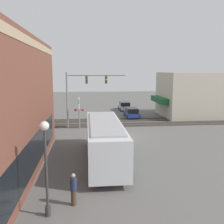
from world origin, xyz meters
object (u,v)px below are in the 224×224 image
streetlamp (46,161)px  parked_car_blue (132,113)px  pedestrian_near_bus (131,150)px  parked_car_silver (124,106)px  crossing_signal (79,110)px  pedestrian_by_lamp (74,189)px  city_bus (104,139)px

streetlamp → parked_car_blue: streetlamp is taller
parked_car_blue → pedestrian_near_bus: 18.98m
streetlamp → parked_car_silver: size_ratio=1.00×
parked_car_blue → parked_car_silver: size_ratio=1.01×
parked_car_blue → pedestrian_near_bus: size_ratio=2.57×
crossing_signal → pedestrian_by_lamp: 17.65m
parked_car_blue → pedestrian_by_lamp: (-24.52, 7.45, 0.20)m
streetlamp → pedestrian_by_lamp: 2.40m
parked_car_blue → pedestrian_by_lamp: size_ratio=2.72×
crossing_signal → parked_car_blue: crossing_signal is taller
city_bus → streetlamp: bearing=155.8°
parked_car_blue → pedestrian_near_bus: pedestrian_near_bus is taller
parked_car_silver → pedestrian_near_bus: 26.18m
crossing_signal → pedestrian_near_bus: 12.55m
city_bus → crossing_signal: crossing_signal is taller
crossing_signal → pedestrian_by_lamp: (-17.59, -0.18, -1.42)m
crossing_signal → pedestrian_by_lamp: size_ratio=2.21×
crossing_signal → parked_car_blue: 10.43m
streetlamp → pedestrian_by_lamp: (0.87, -1.18, -1.90)m
streetlamp → parked_car_blue: (25.39, -8.63, -2.10)m
pedestrian_by_lamp → city_bus: bearing=-18.0°
streetlamp → pedestrian_near_bus: streetlamp is taller
city_bus → pedestrian_near_bus: 2.20m
parked_car_blue → pedestrian_near_bus: (-18.67, 3.39, 0.26)m
parked_car_silver → pedestrian_by_lamp: bearing=166.8°
city_bus → pedestrian_near_bus: bearing=-102.6°
parked_car_blue → pedestrian_near_bus: bearing=169.7°
parked_car_silver → pedestrian_near_bus: pedestrian_near_bus is taller
city_bus → pedestrian_by_lamp: bearing=162.0°
streetlamp → parked_car_blue: bearing=-18.8°
crossing_signal → streetlamp: bearing=176.9°
crossing_signal → pedestrian_near_bus: bearing=-160.2°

